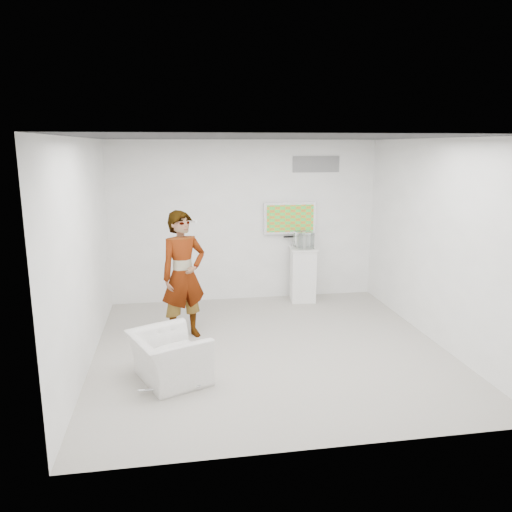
% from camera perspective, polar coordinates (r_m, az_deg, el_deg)
% --- Properties ---
extents(room, '(5.01, 5.01, 3.00)m').
position_cam_1_polar(room, '(6.95, 1.67, 0.94)').
color(room, '#ABA79D').
rests_on(room, ground).
extents(tv, '(1.00, 0.08, 0.60)m').
position_cam_1_polar(tv, '(9.48, 3.88, 4.35)').
color(tv, silver).
rests_on(tv, room).
extents(logo_decal, '(0.90, 0.02, 0.30)m').
position_cam_1_polar(logo_decal, '(9.56, 6.88, 10.37)').
color(logo_decal, gray).
rests_on(logo_decal, room).
extents(person, '(0.85, 0.72, 1.96)m').
position_cam_1_polar(person, '(7.59, -8.30, -2.21)').
color(person, white).
rests_on(person, room).
extents(armchair, '(1.13, 1.19, 0.61)m').
position_cam_1_polar(armchair, '(6.45, -9.92, -11.33)').
color(armchair, white).
rests_on(armchair, room).
extents(pedestal, '(0.55, 0.55, 1.02)m').
position_cam_1_polar(pedestal, '(9.48, 5.38, -2.10)').
color(pedestal, white).
rests_on(pedestal, room).
extents(floor_uplight, '(0.21, 0.21, 0.28)m').
position_cam_1_polar(floor_uplight, '(9.72, 4.79, -3.99)').
color(floor_uplight, silver).
rests_on(floor_uplight, room).
extents(vitrine, '(0.33, 0.33, 0.31)m').
position_cam_1_polar(vitrine, '(9.33, 5.47, 1.85)').
color(vitrine, white).
rests_on(vitrine, pedestal).
extents(console, '(0.09, 0.19, 0.24)m').
position_cam_1_polar(console, '(9.34, 5.46, 1.66)').
color(console, white).
rests_on(console, pedestal).
extents(wii_remote, '(0.14, 0.13, 0.04)m').
position_cam_1_polar(wii_remote, '(7.67, -7.28, 3.96)').
color(wii_remote, white).
rests_on(wii_remote, person).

